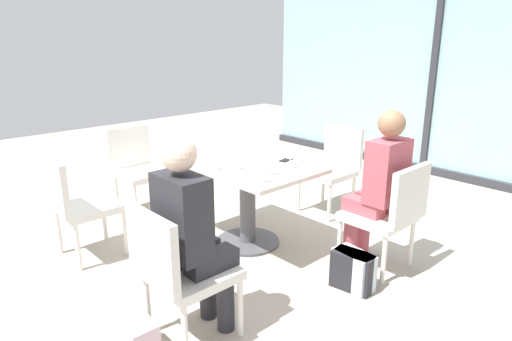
% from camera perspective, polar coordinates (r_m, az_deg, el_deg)
% --- Properties ---
extents(ground_plane, '(12.00, 12.00, 0.00)m').
position_cam_1_polar(ground_plane, '(4.05, -1.05, -9.12)').
color(ground_plane, '#A89E8E').
extents(window_wall_backdrop, '(5.30, 0.10, 2.70)m').
position_cam_1_polar(window_wall_backdrop, '(6.27, 21.60, 10.54)').
color(window_wall_backdrop, '#8FB7BC').
rests_on(window_wall_backdrop, ground_plane).
extents(dining_table_main, '(1.17, 0.81, 0.73)m').
position_cam_1_polar(dining_table_main, '(3.85, -1.09, -2.05)').
color(dining_table_main, silver).
rests_on(dining_table_main, ground_plane).
extents(chair_far_right, '(0.50, 0.46, 0.87)m').
position_cam_1_polar(chair_far_right, '(3.56, 16.62, -4.94)').
color(chair_far_right, silver).
rests_on(chair_far_right, ground_plane).
extents(chair_front_right, '(0.46, 0.50, 0.87)m').
position_cam_1_polar(chair_front_right, '(2.67, -9.95, -12.03)').
color(chair_front_right, silver).
rests_on(chair_front_right, ground_plane).
extents(chair_near_window, '(0.46, 0.51, 0.87)m').
position_cam_1_polar(chair_near_window, '(4.70, 9.80, 0.83)').
color(chair_near_window, silver).
rests_on(chair_near_window, ground_plane).
extents(chair_side_end, '(0.50, 0.46, 0.87)m').
position_cam_1_polar(chair_side_end, '(4.76, -14.90, 0.72)').
color(chair_side_end, silver).
rests_on(chair_side_end, ground_plane).
extents(chair_front_left, '(0.46, 0.50, 0.87)m').
position_cam_1_polar(chair_front_left, '(3.88, -21.88, -3.65)').
color(chair_front_left, silver).
rests_on(chair_front_left, ground_plane).
extents(person_far_right, '(0.39, 0.34, 1.26)m').
position_cam_1_polar(person_far_right, '(3.54, 15.38, -1.43)').
color(person_far_right, '#B24C56').
rests_on(person_far_right, ground_plane).
extents(person_front_right, '(0.34, 0.39, 1.26)m').
position_cam_1_polar(person_front_right, '(2.63, -8.17, -7.42)').
color(person_front_right, '#28282D').
rests_on(person_front_right, ground_plane).
extents(wine_glass_0, '(0.07, 0.07, 0.18)m').
position_cam_1_polar(wine_glass_0, '(3.26, 0.81, 0.60)').
color(wine_glass_0, silver).
rests_on(wine_glass_0, dining_table_main).
extents(wine_glass_1, '(0.07, 0.07, 0.18)m').
position_cam_1_polar(wine_glass_1, '(3.45, 1.65, 1.54)').
color(wine_glass_1, silver).
rests_on(wine_glass_1, dining_table_main).
extents(wine_glass_2, '(0.07, 0.07, 0.18)m').
position_cam_1_polar(wine_glass_2, '(3.60, -2.65, 2.16)').
color(wine_glass_2, silver).
rests_on(wine_glass_2, dining_table_main).
extents(wine_glass_3, '(0.07, 0.07, 0.18)m').
position_cam_1_polar(wine_glass_3, '(3.63, 4.36, 2.27)').
color(wine_glass_3, silver).
rests_on(wine_glass_3, dining_table_main).
extents(wine_glass_4, '(0.07, 0.07, 0.18)m').
position_cam_1_polar(wine_glass_4, '(3.59, -5.28, 2.08)').
color(wine_glass_4, silver).
rests_on(wine_glass_4, dining_table_main).
extents(coffee_cup, '(0.08, 0.08, 0.09)m').
position_cam_1_polar(coffee_cup, '(3.56, 0.13, 0.56)').
color(coffee_cup, white).
rests_on(coffee_cup, dining_table_main).
extents(cell_phone_on_table, '(0.10, 0.15, 0.01)m').
position_cam_1_polar(cell_phone_on_table, '(3.90, 3.85, 1.35)').
color(cell_phone_on_table, black).
rests_on(cell_phone_on_table, dining_table_main).
extents(handbag_0, '(0.32, 0.20, 0.28)m').
position_cam_1_polar(handbag_0, '(3.39, 12.22, -12.32)').
color(handbag_0, '#232328').
rests_on(handbag_0, ground_plane).
extents(handbag_1, '(0.31, 0.17, 0.28)m').
position_cam_1_polar(handbag_1, '(2.76, -15.03, -20.14)').
color(handbag_1, beige).
rests_on(handbag_1, ground_plane).
extents(handbag_2, '(0.32, 0.19, 0.28)m').
position_cam_1_polar(handbag_2, '(3.41, 12.25, -12.22)').
color(handbag_2, silver).
rests_on(handbag_2, ground_plane).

